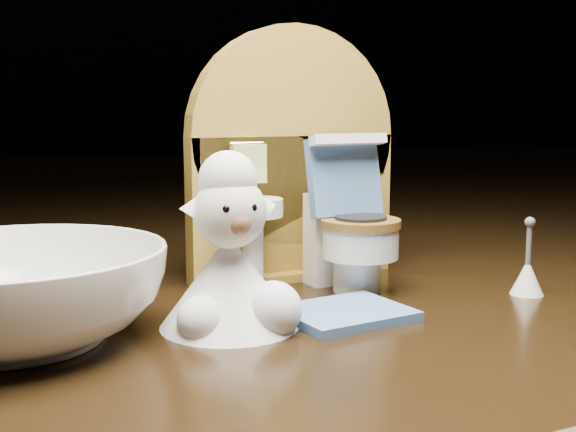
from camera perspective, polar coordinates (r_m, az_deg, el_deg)
name	(u,v)px	position (r m, az deg, el deg)	size (l,w,h in m)	color
backdrop_panel	(291,169)	(0.43, 0.28, 3.75)	(0.13, 0.05, 0.15)	#A7822E
toy_toilet	(350,232)	(0.41, 4.90, -1.30)	(0.05, 0.06, 0.09)	white
bath_mat	(345,313)	(0.36, 4.54, -7.67)	(0.06, 0.05, 0.00)	#4C73AA
toilet_brush	(527,274)	(0.42, 18.39, -4.39)	(0.02, 0.02, 0.04)	white
plush_lamb	(231,266)	(0.34, -4.53, -3.97)	(0.07, 0.07, 0.09)	white
ceramic_bowl	(14,295)	(0.34, -20.85, -5.87)	(0.13, 0.13, 0.04)	white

